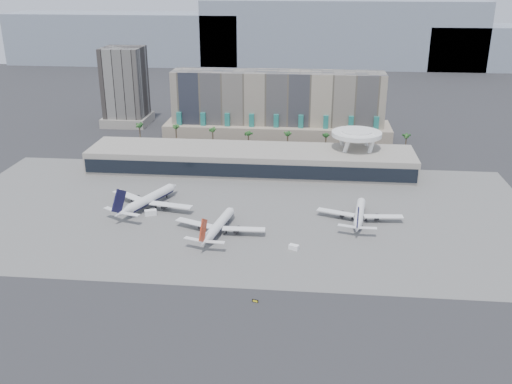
# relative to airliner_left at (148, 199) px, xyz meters

# --- Properties ---
(ground) EXTENTS (900.00, 900.00, 0.00)m
(ground) POSITION_rel_airliner_left_xyz_m (40.11, -55.34, -3.88)
(ground) COLOR #232326
(ground) RESTS_ON ground
(apron_pad) EXTENTS (260.00, 130.00, 0.06)m
(apron_pad) POSITION_rel_airliner_left_xyz_m (40.11, -0.34, -3.85)
(apron_pad) COLOR #5B5B59
(apron_pad) RESTS_ON ground
(mountain_ridge) EXTENTS (680.00, 60.00, 70.00)m
(mountain_ridge) POSITION_rel_airliner_left_xyz_m (67.99, 414.66, 26.00)
(mountain_ridge) COLOR gray
(mountain_ridge) RESTS_ON ground
(hotel) EXTENTS (140.00, 30.00, 42.00)m
(hotel) POSITION_rel_airliner_left_xyz_m (50.11, 119.07, 12.92)
(hotel) COLOR gray
(hotel) RESTS_ON ground
(office_tower) EXTENTS (30.00, 30.00, 52.00)m
(office_tower) POSITION_rel_airliner_left_xyz_m (-54.89, 144.66, 19.05)
(office_tower) COLOR black
(office_tower) RESTS_ON ground
(terminal) EXTENTS (170.00, 32.50, 14.50)m
(terminal) POSITION_rel_airliner_left_xyz_m (40.11, 54.50, 2.63)
(terminal) COLOR #A09A8C
(terminal) RESTS_ON ground
(saucer_structure) EXTENTS (26.00, 26.00, 21.89)m
(saucer_structure) POSITION_rel_airliner_left_xyz_m (95.11, 60.66, 14.57)
(saucer_structure) COLOR white
(saucer_structure) RESTS_ON ground
(palm_row) EXTENTS (157.80, 2.80, 13.10)m
(palm_row) POSITION_rel_airliner_left_xyz_m (47.11, 89.66, 6.61)
(palm_row) COLOR brown
(palm_row) RESTS_ON ground
(airliner_left) EXTENTS (40.76, 42.00, 15.40)m
(airliner_left) POSITION_rel_airliner_left_xyz_m (0.00, 0.00, 0.00)
(airliner_left) COLOR white
(airliner_left) RESTS_ON ground
(airliner_centre) EXTENTS (37.85, 39.31, 13.68)m
(airliner_centre) POSITION_rel_airliner_left_xyz_m (35.45, -23.32, -0.44)
(airliner_centre) COLOR white
(airliner_centre) RESTS_ON ground
(airliner_right) EXTENTS (36.48, 37.77, 13.07)m
(airliner_right) POSITION_rel_airliner_left_xyz_m (93.02, -5.44, -0.59)
(airliner_right) COLOR white
(airliner_right) RESTS_ON ground
(service_vehicle_a) EXTENTS (5.59, 4.21, 2.46)m
(service_vehicle_a) POSITION_rel_airliner_left_xyz_m (3.21, -8.44, -2.65)
(service_vehicle_a) COLOR white
(service_vehicle_a) RESTS_ON ground
(service_vehicle_b) EXTENTS (4.16, 3.26, 1.88)m
(service_vehicle_b) POSITION_rel_airliner_left_xyz_m (66.36, -34.81, -2.95)
(service_vehicle_b) COLOR white
(service_vehicle_b) RESTS_ON ground
(taxiway_sign) EXTENTS (2.10, 0.88, 0.96)m
(taxiway_sign) POSITION_rel_airliner_left_xyz_m (55.37, -73.21, -3.41)
(taxiway_sign) COLOR black
(taxiway_sign) RESTS_ON ground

